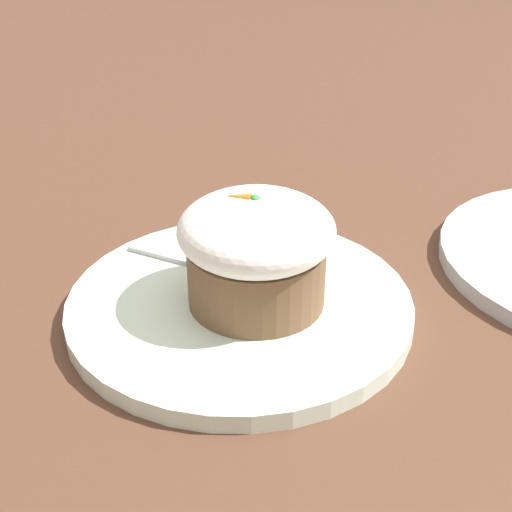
% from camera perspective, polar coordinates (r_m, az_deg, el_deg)
% --- Properties ---
extents(ground_plane, '(4.00, 4.00, 0.00)m').
position_cam_1_polar(ground_plane, '(0.53, -1.31, -4.57)').
color(ground_plane, '#513323').
extents(dessert_plate, '(0.25, 0.25, 0.01)m').
position_cam_1_polar(dessert_plate, '(0.53, -1.31, -3.96)').
color(dessert_plate, silver).
rests_on(dessert_plate, ground_plane).
extents(carrot_cake, '(0.11, 0.11, 0.09)m').
position_cam_1_polar(carrot_cake, '(0.50, -0.00, 0.50)').
color(carrot_cake, brown).
rests_on(carrot_cake, dessert_plate).
extents(spoon, '(0.12, 0.04, 0.01)m').
position_cam_1_polar(spoon, '(0.55, -2.77, -1.01)').
color(spoon, '#B7B7BC').
rests_on(spoon, dessert_plate).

